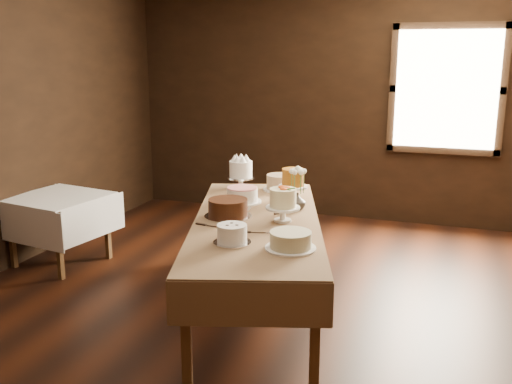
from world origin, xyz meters
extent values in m
cube|color=black|center=(0.00, 0.00, 0.00)|extent=(5.00, 6.00, 0.01)
cube|color=black|center=(0.00, 3.00, 1.40)|extent=(5.00, 0.02, 2.80)
cube|color=#FFEABF|center=(1.30, 2.94, 1.60)|extent=(1.10, 0.05, 1.30)
cube|color=#4E351E|center=(0.01, -1.10, 0.34)|extent=(0.07, 0.07, 0.69)
cube|color=#4E351E|center=(-0.67, 1.07, 0.34)|extent=(0.07, 0.07, 0.69)
cube|color=#4E351E|center=(0.75, -0.87, 0.34)|extent=(0.07, 0.07, 0.69)
cube|color=#4E351E|center=(0.07, 1.30, 0.34)|extent=(0.07, 0.07, 0.69)
cube|color=#4E351E|center=(0.04, 0.10, 0.73)|extent=(1.57, 2.54, 0.04)
cube|color=#977452|center=(0.04, 0.10, 0.75)|extent=(1.64, 2.62, 0.01)
cube|color=#4E351E|center=(-2.47, 0.22, 0.31)|extent=(0.05, 0.05, 0.62)
cube|color=#4E351E|center=(-2.37, 0.84, 0.31)|extent=(0.05, 0.05, 0.62)
cube|color=#4E351E|center=(-1.85, 0.12, 0.31)|extent=(0.05, 0.05, 0.62)
cube|color=#4E351E|center=(-1.75, 0.74, 0.31)|extent=(0.05, 0.05, 0.62)
cube|color=#4E351E|center=(-2.11, 0.48, 0.64)|extent=(0.83, 0.83, 0.04)
cube|color=white|center=(-2.11, 0.48, 0.67)|extent=(0.92, 0.92, 0.01)
cylinder|color=silver|center=(-0.45, 1.04, 0.82)|extent=(0.26, 0.26, 0.12)
cylinder|color=white|center=(-0.45, 1.04, 0.95)|extent=(0.30, 0.30, 0.15)
cylinder|color=white|center=(-0.08, 1.09, 0.76)|extent=(0.31, 0.31, 0.01)
cylinder|color=tan|center=(-0.08, 1.09, 0.84)|extent=(0.28, 0.28, 0.13)
cylinder|color=white|center=(-0.25, 0.56, 0.76)|extent=(0.33, 0.33, 0.01)
cylinder|color=white|center=(-0.25, 0.56, 0.82)|extent=(0.31, 0.31, 0.11)
cylinder|color=white|center=(0.15, 0.76, 0.83)|extent=(0.26, 0.26, 0.14)
cylinder|color=#AC6618|center=(0.15, 0.76, 0.98)|extent=(0.26, 0.26, 0.15)
cylinder|color=silver|center=(-0.19, 0.09, 0.76)|extent=(0.37, 0.37, 0.01)
cylinder|color=#3A1A0B|center=(-0.19, 0.09, 0.83)|extent=(0.38, 0.38, 0.13)
cylinder|color=white|center=(0.25, 0.12, 0.82)|extent=(0.26, 0.26, 0.13)
cylinder|color=#F4EBB7|center=(0.25, 0.12, 0.96)|extent=(0.27, 0.27, 0.14)
cylinder|color=silver|center=(0.07, -0.50, 0.76)|extent=(0.26, 0.26, 0.01)
cylinder|color=white|center=(0.07, -0.50, 0.83)|extent=(0.28, 0.28, 0.12)
cylinder|color=white|center=(0.48, -0.47, 0.76)|extent=(0.34, 0.34, 0.01)
cylinder|color=beige|center=(0.48, -0.47, 0.82)|extent=(0.35, 0.35, 0.11)
cube|color=silver|center=(0.19, -0.22, 0.76)|extent=(0.24, 0.08, 0.01)
cube|color=silver|center=(0.39, -0.16, 0.76)|extent=(0.16, 0.21, 0.01)
cube|color=silver|center=(-0.12, 0.34, 0.76)|extent=(0.05, 0.24, 0.01)
cube|color=silver|center=(0.21, 0.42, 0.76)|extent=(0.13, 0.22, 0.01)
cube|color=silver|center=(-0.19, -0.19, 0.76)|extent=(0.24, 0.06, 0.01)
imported|color=#2D2823|center=(0.26, 0.48, 0.83)|extent=(0.16, 0.16, 0.14)
camera|label=1|loc=(1.46, -3.99, 2.04)|focal=40.92mm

